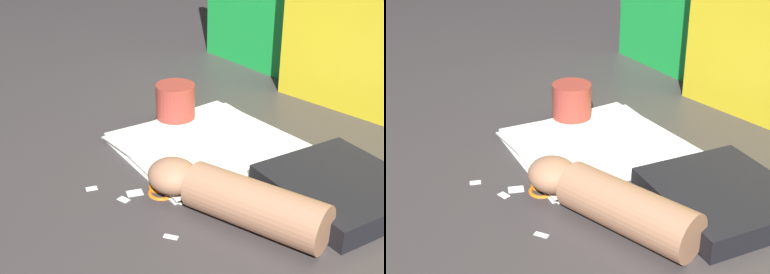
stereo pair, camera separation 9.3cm
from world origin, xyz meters
TOP-DOWN VIEW (x-y plane):
  - ground_plane at (0.00, 0.00)m, footprint 6.00×6.00m
  - paper_stack at (-0.06, 0.03)m, footprint 0.30×0.31m
  - book_closed at (0.21, 0.10)m, footprint 0.23×0.22m
  - scissors at (0.04, -0.10)m, footprint 0.14×0.15m
  - hand_forearm at (0.16, -0.07)m, footprint 0.31×0.17m
  - paper_scrap_near at (0.02, -0.18)m, footprint 0.02×0.02m
  - paper_scrap_mid at (0.01, -0.16)m, footprint 0.03×0.03m
  - paper_scrap_far at (0.14, -0.18)m, footprint 0.02×0.02m
  - paper_scrap_side at (-0.04, -0.21)m, footprint 0.02×0.02m
  - mug at (-0.18, 0.05)m, footprint 0.08×0.08m

SIDE VIEW (x-z plane):
  - ground_plane at x=0.00m, z-range 0.00..0.00m
  - paper_scrap_near at x=0.02m, z-range 0.00..0.00m
  - paper_scrap_mid at x=0.01m, z-range 0.00..0.00m
  - paper_scrap_far at x=0.14m, z-range 0.00..0.00m
  - paper_scrap_side at x=-0.04m, z-range 0.00..0.00m
  - scissors at x=0.04m, z-range 0.00..0.01m
  - paper_stack at x=-0.06m, z-range 0.00..0.01m
  - book_closed at x=0.21m, z-range 0.00..0.04m
  - hand_forearm at x=0.16m, z-range 0.00..0.07m
  - mug at x=-0.18m, z-range 0.00..0.08m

